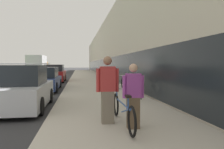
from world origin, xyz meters
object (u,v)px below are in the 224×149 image
at_px(person_bystander, 108,90).
at_px(parked_sedan_curbside, 20,89).
at_px(moving_truck, 37,65).
at_px(cruiser_bike_middle, 124,83).
at_px(person_rider, 133,96).
at_px(bike_rack_hoop, 139,87).
at_px(vintage_roadster_curbside, 44,80).
at_px(parked_sedan_far, 55,74).
at_px(cruiser_bike_nearest, 132,86).
at_px(tandem_bicycle, 123,110).

bearing_deg(person_bystander, parked_sedan_curbside, 135.53).
bearing_deg(moving_truck, cruiser_bike_middle, -68.05).
xyz_separation_m(person_rider, cruiser_bike_middle, (1.52, 8.17, -0.42)).
bearing_deg(bike_rack_hoop, vintage_roadster_curbside, 134.78).
bearing_deg(parked_sedan_far, cruiser_bike_middle, -57.57).
relative_size(cruiser_bike_nearest, parked_sedan_far, 0.41).
distance_m(cruiser_bike_nearest, moving_truck, 27.06).
relative_size(tandem_bicycle, bike_rack_hoop, 3.09).
xyz_separation_m(tandem_bicycle, bike_rack_hoop, (1.59, 4.06, 0.15)).
height_order(bike_rack_hoop, moving_truck, moving_truck).
bearing_deg(moving_truck, cruiser_bike_nearest, -70.20).
bearing_deg(bike_rack_hoop, cruiser_bike_middle, 88.36).
bearing_deg(person_rider, tandem_bicycle, 119.00).
height_order(tandem_bicycle, parked_sedan_far, parked_sedan_far).
xyz_separation_m(person_rider, bike_rack_hoop, (1.41, 4.40, -0.26)).
xyz_separation_m(person_bystander, bike_rack_hoop, (1.95, 3.86, -0.36)).
xyz_separation_m(parked_sedan_curbside, parked_sedan_far, (-0.11, 12.73, 0.01)).
bearing_deg(parked_sedan_curbside, cruiser_bike_nearest, 26.24).
relative_size(person_rider, parked_sedan_curbside, 0.38).
bearing_deg(bike_rack_hoop, person_rider, -107.73).
distance_m(parked_sedan_far, moving_truck, 15.69).
distance_m(bike_rack_hoop, cruiser_bike_middle, 3.78).
bearing_deg(cruiser_bike_nearest, cruiser_bike_middle, 87.67).
relative_size(parked_sedan_far, moving_truck, 0.71).
distance_m(person_bystander, cruiser_bike_middle, 7.92).
xyz_separation_m(tandem_bicycle, moving_truck, (-7.56, 30.81, 1.05)).
distance_m(person_rider, parked_sedan_far, 16.44).
relative_size(person_rider, bike_rack_hoop, 1.82).
distance_m(person_rider, moving_truck, 32.10).
xyz_separation_m(tandem_bicycle, person_rider, (0.19, -0.34, 0.41)).
distance_m(bike_rack_hoop, parked_sedan_far, 12.65).
bearing_deg(person_bystander, vintage_roadster_curbside, 108.25).
bearing_deg(cruiser_bike_nearest, parked_sedan_far, 115.37).
distance_m(person_rider, bike_rack_hoop, 4.63).
relative_size(person_bystander, moving_truck, 0.26).
height_order(parked_sedan_curbside, vintage_roadster_curbside, parked_sedan_curbside).
distance_m(tandem_bicycle, parked_sedan_far, 16.07).
height_order(tandem_bicycle, parked_sedan_curbside, parked_sedan_curbside).
distance_m(person_rider, cruiser_bike_middle, 8.32).
bearing_deg(vintage_roadster_curbside, person_rider, -69.74).
distance_m(person_bystander, cruiser_bike_nearest, 5.54).
bearing_deg(person_rider, moving_truck, 103.96).
bearing_deg(moving_truck, bike_rack_hoop, -71.11).
bearing_deg(person_rider, person_bystander, 135.11).
xyz_separation_m(bike_rack_hoop, cruiser_bike_middle, (0.11, 3.78, -0.16)).
bearing_deg(vintage_roadster_curbside, tandem_bicycle, -70.09).
height_order(cruiser_bike_nearest, vintage_roadster_curbside, vintage_roadster_curbside).
distance_m(person_rider, person_bystander, 0.77).
xyz_separation_m(person_bystander, vintage_roadster_curbside, (-2.88, 8.72, -0.32)).
distance_m(person_bystander, bike_rack_hoop, 4.34).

